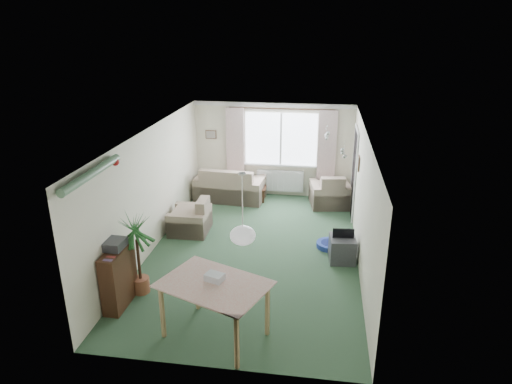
# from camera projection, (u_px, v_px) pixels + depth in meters

# --- Properties ---
(ground) EXTENTS (6.50, 6.50, 0.00)m
(ground) POSITION_uv_depth(u_px,v_px,m) (254.00, 252.00, 8.98)
(ground) COLOR #2E4D34
(window) EXTENTS (1.80, 0.03, 1.30)m
(window) POSITION_uv_depth(u_px,v_px,m) (281.00, 139.00, 11.42)
(window) COLOR white
(curtain_rod) EXTENTS (2.60, 0.03, 0.03)m
(curtain_rod) POSITION_uv_depth(u_px,v_px,m) (281.00, 109.00, 11.08)
(curtain_rod) COLOR black
(curtain_left) EXTENTS (0.45, 0.08, 2.00)m
(curtain_left) POSITION_uv_depth(u_px,v_px,m) (235.00, 147.00, 11.57)
(curtain_left) COLOR beige
(curtain_right) EXTENTS (0.45, 0.08, 2.00)m
(curtain_right) POSITION_uv_depth(u_px,v_px,m) (327.00, 151.00, 11.25)
(curtain_right) COLOR beige
(radiator) EXTENTS (1.20, 0.10, 0.55)m
(radiator) POSITION_uv_depth(u_px,v_px,m) (280.00, 181.00, 11.77)
(radiator) COLOR white
(doorway) EXTENTS (0.03, 0.95, 2.00)m
(doorway) POSITION_uv_depth(u_px,v_px,m) (354.00, 174.00, 10.40)
(doorway) COLOR black
(pendant_lamp) EXTENTS (0.36, 0.36, 0.36)m
(pendant_lamp) POSITION_uv_depth(u_px,v_px,m) (243.00, 235.00, 6.30)
(pendant_lamp) COLOR white
(tinsel_garland) EXTENTS (1.60, 1.60, 0.12)m
(tinsel_garland) POSITION_uv_depth(u_px,v_px,m) (92.00, 174.00, 6.31)
(tinsel_garland) COLOR #196626
(bauble_cluster_a) EXTENTS (0.20, 0.20, 0.20)m
(bauble_cluster_a) POSITION_uv_depth(u_px,v_px,m) (327.00, 133.00, 8.86)
(bauble_cluster_a) COLOR silver
(bauble_cluster_b) EXTENTS (0.20, 0.20, 0.20)m
(bauble_cluster_b) POSITION_uv_depth(u_px,v_px,m) (344.00, 150.00, 7.71)
(bauble_cluster_b) COLOR silver
(wall_picture_back) EXTENTS (0.28, 0.03, 0.22)m
(wall_picture_back) POSITION_uv_depth(u_px,v_px,m) (211.00, 134.00, 11.65)
(wall_picture_back) COLOR brown
(wall_picture_right) EXTENTS (0.03, 0.24, 0.30)m
(wall_picture_right) POSITION_uv_depth(u_px,v_px,m) (359.00, 163.00, 9.28)
(wall_picture_right) COLOR brown
(sofa) EXTENTS (1.77, 1.03, 0.85)m
(sofa) POSITION_uv_depth(u_px,v_px,m) (230.00, 183.00, 11.52)
(sofa) COLOR beige
(sofa) RESTS_ON ground
(armchair_corner) EXTENTS (1.05, 1.01, 0.82)m
(armchair_corner) POSITION_uv_depth(u_px,v_px,m) (330.00, 189.00, 11.14)
(armchair_corner) COLOR beige
(armchair_corner) RESTS_ON ground
(armchair_left) EXTENTS (0.81, 0.85, 0.75)m
(armchair_left) POSITION_uv_depth(u_px,v_px,m) (190.00, 215.00, 9.73)
(armchair_left) COLOR beige
(armchair_left) RESTS_ON ground
(coffee_table) EXTENTS (0.79, 0.47, 0.35)m
(coffee_table) POSITION_uv_depth(u_px,v_px,m) (251.00, 194.00, 11.54)
(coffee_table) COLOR black
(coffee_table) RESTS_ON ground
(photo_frame) EXTENTS (0.12, 0.04, 0.16)m
(photo_frame) POSITION_uv_depth(u_px,v_px,m) (248.00, 184.00, 11.43)
(photo_frame) COLOR brown
(photo_frame) RESTS_ON coffee_table
(bookshelf) EXTENTS (0.27, 0.79, 0.96)m
(bookshelf) POSITION_uv_depth(u_px,v_px,m) (119.00, 277.00, 7.17)
(bookshelf) COLOR black
(bookshelf) RESTS_ON ground
(hifi_box) EXTENTS (0.29, 0.36, 0.14)m
(hifi_box) POSITION_uv_depth(u_px,v_px,m) (115.00, 244.00, 7.03)
(hifi_box) COLOR #343539
(hifi_box) RESTS_ON bookshelf
(houseplant) EXTENTS (0.71, 0.71, 1.41)m
(houseplant) POSITION_uv_depth(u_px,v_px,m) (138.00, 254.00, 7.41)
(houseplant) COLOR #1E572C
(houseplant) RESTS_ON ground
(dining_table) EXTENTS (1.59, 1.35, 0.84)m
(dining_table) POSITION_uv_depth(u_px,v_px,m) (215.00, 311.00, 6.45)
(dining_table) COLOR tan
(dining_table) RESTS_ON ground
(gift_box) EXTENTS (0.29, 0.25, 0.12)m
(gift_box) POSITION_uv_depth(u_px,v_px,m) (215.00, 278.00, 6.35)
(gift_box) COLOR silver
(gift_box) RESTS_ON dining_table
(tv_cube) EXTENTS (0.52, 0.56, 0.47)m
(tv_cube) POSITION_uv_depth(u_px,v_px,m) (342.00, 249.00, 8.59)
(tv_cube) COLOR #39383E
(tv_cube) RESTS_ON ground
(pet_bed) EXTENTS (0.64, 0.64, 0.10)m
(pet_bed) POSITION_uv_depth(u_px,v_px,m) (329.00, 245.00, 9.15)
(pet_bed) COLOR navy
(pet_bed) RESTS_ON ground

